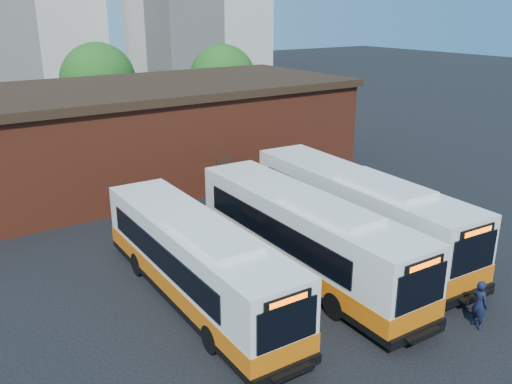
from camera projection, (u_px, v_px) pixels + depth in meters
ground at (340, 301)px, 21.76m from camera, size 220.00×220.00×0.00m
bus_midwest at (196, 264)px, 21.37m from camera, size 2.89×12.85×3.48m
bus_mideast at (304, 238)px, 23.53m from camera, size 3.11×13.61×3.69m
bus_east at (357, 213)px, 26.21m from camera, size 3.58×14.06×3.80m
transit_worker at (479, 304)px, 19.70m from camera, size 0.56×0.75×1.87m
depot_building at (140, 132)px, 36.40m from camera, size 28.60×12.60×6.40m
tree_mid at (98, 80)px, 47.85m from camera, size 6.56×6.56×8.36m
tree_east at (223, 78)px, 51.39m from camera, size 6.24×6.24×7.96m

